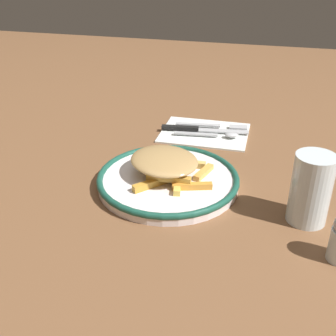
% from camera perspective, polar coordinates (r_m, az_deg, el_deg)
% --- Properties ---
extents(ground_plane, '(2.60, 2.60, 0.00)m').
position_cam_1_polar(ground_plane, '(0.80, 0.00, -2.38)').
color(ground_plane, brown).
extents(plate, '(0.27, 0.27, 0.02)m').
position_cam_1_polar(plate, '(0.79, 0.00, -1.60)').
color(plate, white).
rests_on(plate, ground_plane).
extents(fries_heap, '(0.18, 0.19, 0.04)m').
position_cam_1_polar(fries_heap, '(0.78, -0.27, 0.65)').
color(fries_heap, '#E9C45E').
rests_on(fries_heap, plate).
extents(napkin, '(0.16, 0.21, 0.01)m').
position_cam_1_polar(napkin, '(1.02, 5.04, 4.92)').
color(napkin, white).
rests_on(napkin, ground_plane).
extents(fork, '(0.04, 0.18, 0.01)m').
position_cam_1_polar(fork, '(1.04, 6.02, 5.79)').
color(fork, silver).
rests_on(fork, napkin).
extents(knife, '(0.04, 0.21, 0.01)m').
position_cam_1_polar(knife, '(1.01, 3.99, 5.35)').
color(knife, black).
rests_on(knife, napkin).
extents(spoon, '(0.03, 0.15, 0.01)m').
position_cam_1_polar(spoon, '(0.99, 6.79, 4.58)').
color(spoon, silver).
rests_on(spoon, napkin).
extents(water_glass, '(0.07, 0.07, 0.12)m').
position_cam_1_polar(water_glass, '(0.71, 18.97, -2.75)').
color(water_glass, silver).
rests_on(water_glass, ground_plane).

